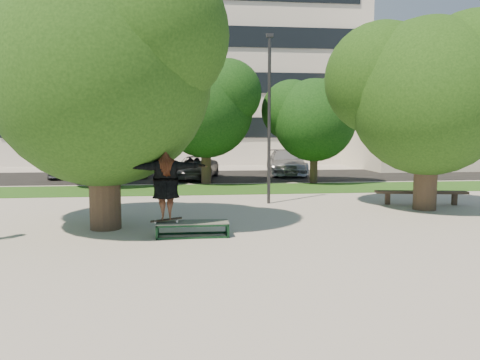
{
  "coord_description": "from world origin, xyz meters",
  "views": [
    {
      "loc": [
        -2.01,
        -11.84,
        2.6
      ],
      "look_at": [
        -0.57,
        0.6,
        1.33
      ],
      "focal_mm": 35.0,
      "sensor_mm": 36.0,
      "label": 1
    }
  ],
  "objects": [
    {
      "name": "car_silver_a",
      "position": [
        -9.0,
        16.19,
        0.74
      ],
      "size": [
        2.52,
        4.57,
        1.47
      ],
      "primitive_type": "imported",
      "rotation": [
        0.0,
        0.0,
        0.19
      ],
      "color": "#B4B3B8",
      "rests_on": "asphalt_strip"
    },
    {
      "name": "skater_rig",
      "position": [
        -2.52,
        -0.24,
        1.3
      ],
      "size": [
        2.13,
        0.77,
        1.77
      ],
      "rotation": [
        0.0,
        0.0,
        3.24
      ],
      "color": "white",
      "rests_on": "grind_box"
    },
    {
      "name": "car_silver_b",
      "position": [
        4.13,
        16.43,
        0.77
      ],
      "size": [
        2.69,
        5.52,
        1.55
      ],
      "primitive_type": "imported",
      "rotation": [
        0.0,
        0.0,
        -0.1
      ],
      "color": "#B1B2B6",
      "rests_on": "asphalt_strip"
    },
    {
      "name": "grind_box",
      "position": [
        -1.87,
        -0.24,
        0.19
      ],
      "size": [
        1.8,
        0.6,
        0.38
      ],
      "color": "black",
      "rests_on": "ground"
    },
    {
      "name": "car_dark",
      "position": [
        -5.0,
        16.5,
        0.74
      ],
      "size": [
        1.67,
        4.51,
        1.47
      ],
      "primitive_type": "imported",
      "rotation": [
        0.0,
        0.0,
        0.03
      ],
      "color": "black",
      "rests_on": "asphalt_strip"
    },
    {
      "name": "car_grey",
      "position": [
        -1.48,
        14.54,
        0.64
      ],
      "size": [
        2.97,
        4.92,
        1.28
      ],
      "primitive_type": "imported",
      "rotation": [
        0.0,
        0.0,
        -0.2
      ],
      "color": "#58585D",
      "rests_on": "asphalt_strip"
    },
    {
      "name": "tree_left",
      "position": [
        -4.29,
        1.09,
        4.42
      ],
      "size": [
        6.96,
        5.95,
        7.12
      ],
      "color": "#38281E",
      "rests_on": "ground"
    },
    {
      "name": "bg_tree_left",
      "position": [
        -6.57,
        11.07,
        3.73
      ],
      "size": [
        5.28,
        4.51,
        5.77
      ],
      "color": "#38281E",
      "rests_on": "ground"
    },
    {
      "name": "office_building",
      "position": [
        -2.0,
        31.98,
        8.0
      ],
      "size": [
        30.0,
        14.12,
        16.0
      ],
      "color": "silver",
      "rests_on": "ground"
    },
    {
      "name": "grass_strip",
      "position": [
        1.0,
        9.5,
        0.01
      ],
      "size": [
        30.0,
        4.0,
        0.02
      ],
      "primitive_type": "cube",
      "color": "#1E4B15",
      "rests_on": "ground"
    },
    {
      "name": "ground",
      "position": [
        0.0,
        0.0,
        0.0
      ],
      "size": [
        120.0,
        120.0,
        0.0
      ],
      "primitive_type": "plane",
      "color": "#9D9891",
      "rests_on": "ground"
    },
    {
      "name": "bg_tree_mid",
      "position": [
        -1.08,
        12.08,
        4.02
      ],
      "size": [
        5.76,
        4.92,
        6.24
      ],
      "color": "#38281E",
      "rests_on": "ground"
    },
    {
      "name": "bench",
      "position": [
        6.43,
        4.06,
        0.42
      ],
      "size": [
        3.27,
        0.98,
        0.5
      ],
      "rotation": [
        0.0,
        0.0,
        -0.17
      ],
      "color": "#453629",
      "rests_on": "ground"
    },
    {
      "name": "lamppost",
      "position": [
        1.0,
        5.0,
        3.15
      ],
      "size": [
        0.25,
        0.15,
        6.11
      ],
      "color": "#2D2D30",
      "rests_on": "ground"
    },
    {
      "name": "side_building",
      "position": [
        18.0,
        22.0,
        4.0
      ],
      "size": [
        15.0,
        10.0,
        8.0
      ],
      "primitive_type": "cube",
      "color": "beige",
      "rests_on": "ground"
    },
    {
      "name": "tree_right",
      "position": [
        5.92,
        3.08,
        4.09
      ],
      "size": [
        6.24,
        5.33,
        6.51
      ],
      "color": "#38281E",
      "rests_on": "ground"
    },
    {
      "name": "asphalt_strip",
      "position": [
        0.0,
        16.0,
        0.01
      ],
      "size": [
        40.0,
        8.0,
        0.01
      ],
      "primitive_type": "cube",
      "color": "black",
      "rests_on": "ground"
    },
    {
      "name": "bg_tree_right",
      "position": [
        4.43,
        11.57,
        3.49
      ],
      "size": [
        5.04,
        4.31,
        5.43
      ],
      "color": "#38281E",
      "rests_on": "ground"
    }
  ]
}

